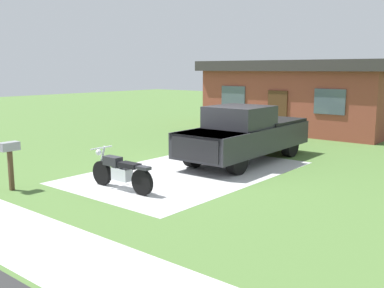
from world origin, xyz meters
The scene contains 6 objects.
ground_plane centered at (0.00, 0.00, 0.00)m, with size 80.00×80.00×0.00m, color #4C6F34.
driveway_pad centered at (0.00, 0.00, 0.00)m, with size 4.57×7.34×0.01m, color #B3B3B3.
motorcycle centered at (-0.09, -2.66, 0.47)m, with size 2.21×0.70×1.09m.
pickup_truck centered at (0.41, 2.51, 0.95)m, with size 2.13×5.67×1.90m.
mailbox centered at (-2.23, -4.49, 0.98)m, with size 0.26×0.48×1.26m.
neighbor_house centered at (-1.74, 11.06, 1.79)m, with size 9.60×5.60×3.50m.
Camera 1 is at (8.46, -10.09, 3.09)m, focal length 41.57 mm.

